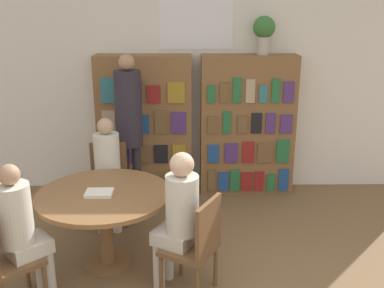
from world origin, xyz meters
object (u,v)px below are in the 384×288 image
Objects in this scene: chair_far_side at (197,243)px; seated_reader_back at (21,226)px; flower_vase at (264,31)px; chair_near_camera at (2,257)px; seated_reader_right at (178,213)px; bookshelf_left at (145,126)px; reading_table at (104,205)px; bookshelf_right at (247,126)px; chair_left_side at (109,179)px; seated_reader_left at (107,167)px; librarian_standing at (129,117)px.

chair_far_side is 0.72× the size of seated_reader_back.
flower_vase is 3.68m from chair_near_camera.
seated_reader_back is at bearing 125.95° from seated_reader_right.
bookshelf_left is 1.44× the size of reading_table.
chair_near_camera is 1.41m from seated_reader_right.
chair_left_side is (-1.63, -0.78, -0.39)m from bookshelf_right.
flower_vase reaches higher than seated_reader_left.
bookshelf_right is 2.01× the size of chair_near_camera.
librarian_standing is at bearing 52.47° from chair_far_side.
chair_left_side is 1.69m from chair_far_side.
bookshelf_left reaches higher than seated_reader_back.
seated_reader_right is (1.36, 0.28, 0.22)m from chair_near_camera.
seated_reader_right is (0.79, -1.31, 0.22)m from chair_left_side.
seated_reader_left is at bearing -108.28° from bookshelf_left.
chair_left_side is (-0.34, -0.78, -0.39)m from bookshelf_left.
chair_near_camera and chair_far_side have the same top height.
seated_reader_right is 1.03× the size of seated_reader_back.
librarian_standing is at bearing -104.11° from bookshelf_left.
seated_reader_right is at bearing 90.00° from chair_far_side.
chair_near_camera is (-2.35, -2.37, -1.55)m from flower_vase.
seated_reader_right is 0.68× the size of librarian_standing.
librarian_standing is (0.65, 1.75, 0.44)m from seated_reader_back.
flower_vase is 2.42m from seated_reader_left.
seated_reader_left is (-1.76, -0.96, -1.35)m from flower_vase.
bookshelf_right is 1.45× the size of seated_reader_back.
librarian_standing is at bearing -162.10° from flower_vase.
librarian_standing is (0.78, 1.87, 0.64)m from chair_near_camera.
reading_table is 1.00× the size of seated_reader_left.
reading_table is 0.77m from seated_reader_left.
bookshelf_left is 0.96× the size of librarian_standing.
seated_reader_left is at bearing -151.25° from flower_vase.
chair_left_side is (-0.12, 0.94, -0.13)m from reading_table.
flower_vase is at bearing -163.36° from chair_left_side.
seated_reader_right is (-0.83, -2.09, -0.17)m from bookshelf_right.
bookshelf_left is at bearing 44.42° from chair_far_side.
flower_vase is 2.49m from chair_left_side.
reading_table is at bearing -94.43° from librarian_standing.
bookshelf_left is 1.85m from flower_vase.
seated_reader_right is at bearing 113.99° from chair_left_side.
bookshelf_right is 1.17m from flower_vase.
chair_near_camera is (-2.20, -2.37, -0.39)m from bookshelf_right.
bookshelf_right is 2.30m from reading_table.
flower_vase is 0.52× the size of chair_near_camera.
seated_reader_back reaches higher than chair_left_side.
seated_reader_back is (-0.44, -1.46, 0.20)m from chair_left_side.
flower_vase is at bearing 0.19° from bookshelf_left.
chair_left_side is at bearing -90.00° from seated_reader_left.
flower_vase is 1.88m from librarian_standing.
chair_left_side and chair_far_side have the same top height.
chair_far_side is at bearing -74.38° from bookshelf_left.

